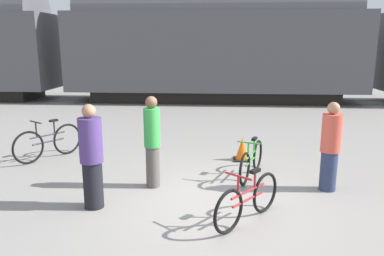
{
  "coord_description": "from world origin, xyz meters",
  "views": [
    {
      "loc": [
        0.16,
        -6.12,
        2.66
      ],
      "look_at": [
        -0.31,
        0.81,
        1.1
      ],
      "focal_mm": 35.0,
      "sensor_mm": 36.0,
      "label": 1
    }
  ],
  "objects_px": {
    "person_in_red": "(330,147)",
    "bicycle_black": "(49,142)",
    "bicycle_maroon": "(248,200)",
    "freight_train": "(215,39)",
    "bicycle_green": "(251,161)",
    "traffic_cone": "(242,149)",
    "person_in_green": "(152,142)",
    "person_in_purple": "(92,157)"
  },
  "relations": [
    {
      "from": "person_in_red",
      "to": "bicycle_black",
      "type": "bearing_deg",
      "value": 54.02
    },
    {
      "from": "bicycle_black",
      "to": "bicycle_maroon",
      "type": "bearing_deg",
      "value": -33.55
    },
    {
      "from": "freight_train",
      "to": "bicycle_green",
      "type": "height_order",
      "value": "freight_train"
    },
    {
      "from": "person_in_red",
      "to": "traffic_cone",
      "type": "xyz_separation_m",
      "value": [
        -1.47,
        1.75,
        -0.57
      ]
    },
    {
      "from": "freight_train",
      "to": "person_in_green",
      "type": "bearing_deg",
      "value": -95.33
    },
    {
      "from": "person_in_green",
      "to": "person_in_red",
      "type": "xyz_separation_m",
      "value": [
        3.27,
        0.06,
        -0.06
      ]
    },
    {
      "from": "bicycle_maroon",
      "to": "bicycle_green",
      "type": "distance_m",
      "value": 2.02
    },
    {
      "from": "bicycle_black",
      "to": "bicycle_maroon",
      "type": "xyz_separation_m",
      "value": [
        4.45,
        -2.95,
        -0.05
      ]
    },
    {
      "from": "person_in_green",
      "to": "person_in_purple",
      "type": "bearing_deg",
      "value": -173.42
    },
    {
      "from": "freight_train",
      "to": "person_in_green",
      "type": "distance_m",
      "value": 11.33
    },
    {
      "from": "bicycle_black",
      "to": "person_in_purple",
      "type": "distance_m",
      "value": 3.26
    },
    {
      "from": "person_in_green",
      "to": "person_in_red",
      "type": "relative_size",
      "value": 1.05
    },
    {
      "from": "bicycle_black",
      "to": "person_in_green",
      "type": "relative_size",
      "value": 0.86
    },
    {
      "from": "bicycle_black",
      "to": "freight_train",
      "type": "bearing_deg",
      "value": 68.22
    },
    {
      "from": "person_in_red",
      "to": "person_in_green",
      "type": "bearing_deg",
      "value": 69.33
    },
    {
      "from": "bicycle_black",
      "to": "bicycle_green",
      "type": "bearing_deg",
      "value": -11.34
    },
    {
      "from": "person_in_purple",
      "to": "bicycle_maroon",
      "type": "bearing_deg",
      "value": 27.56
    },
    {
      "from": "bicycle_green",
      "to": "person_in_red",
      "type": "distance_m",
      "value": 1.56
    },
    {
      "from": "freight_train",
      "to": "person_in_purple",
      "type": "xyz_separation_m",
      "value": [
        -1.86,
        -12.08,
        -2.03
      ]
    },
    {
      "from": "traffic_cone",
      "to": "person_in_red",
      "type": "bearing_deg",
      "value": -49.83
    },
    {
      "from": "bicycle_maroon",
      "to": "person_in_red",
      "type": "height_order",
      "value": "person_in_red"
    },
    {
      "from": "person_in_green",
      "to": "person_in_red",
      "type": "bearing_deg",
      "value": -42.51
    },
    {
      "from": "bicycle_maroon",
      "to": "person_in_green",
      "type": "distance_m",
      "value": 2.22
    },
    {
      "from": "person_in_green",
      "to": "bicycle_maroon",
      "type": "bearing_deg",
      "value": -82.17
    },
    {
      "from": "freight_train",
      "to": "bicycle_green",
      "type": "xyz_separation_m",
      "value": [
        0.88,
        -10.44,
        -2.54
      ]
    },
    {
      "from": "freight_train",
      "to": "traffic_cone",
      "type": "bearing_deg",
      "value": -85.31
    },
    {
      "from": "freight_train",
      "to": "bicycle_maroon",
      "type": "xyz_separation_m",
      "value": [
        0.65,
        -12.45,
        -2.54
      ]
    },
    {
      "from": "bicycle_maroon",
      "to": "traffic_cone",
      "type": "bearing_deg",
      "value": 87.95
    },
    {
      "from": "freight_train",
      "to": "person_in_purple",
      "type": "distance_m",
      "value": 12.39
    },
    {
      "from": "person_in_purple",
      "to": "traffic_cone",
      "type": "height_order",
      "value": "person_in_purple"
    },
    {
      "from": "bicycle_black",
      "to": "person_in_green",
      "type": "bearing_deg",
      "value": -30.08
    },
    {
      "from": "bicycle_maroon",
      "to": "person_in_red",
      "type": "relative_size",
      "value": 0.78
    },
    {
      "from": "person_in_purple",
      "to": "traffic_cone",
      "type": "distance_m",
      "value": 3.88
    },
    {
      "from": "person_in_purple",
      "to": "person_in_red",
      "type": "xyz_separation_m",
      "value": [
        4.1,
        1.04,
        -0.04
      ]
    },
    {
      "from": "bicycle_maroon",
      "to": "traffic_cone",
      "type": "relative_size",
      "value": 2.35
    },
    {
      "from": "bicycle_maroon",
      "to": "traffic_cone",
      "type": "xyz_separation_m",
      "value": [
        0.11,
        3.15,
        -0.1
      ]
    },
    {
      "from": "bicycle_maroon",
      "to": "person_in_purple",
      "type": "distance_m",
      "value": 2.59
    },
    {
      "from": "bicycle_green",
      "to": "bicycle_maroon",
      "type": "bearing_deg",
      "value": -96.43
    },
    {
      "from": "traffic_cone",
      "to": "freight_train",
      "type": "bearing_deg",
      "value": 94.69
    },
    {
      "from": "person_in_green",
      "to": "freight_train",
      "type": "bearing_deg",
      "value": 41.2
    },
    {
      "from": "bicycle_maroon",
      "to": "person_in_green",
      "type": "xyz_separation_m",
      "value": [
        -1.69,
        1.35,
        0.53
      ]
    },
    {
      "from": "person_in_purple",
      "to": "traffic_cone",
      "type": "xyz_separation_m",
      "value": [
        2.62,
        2.79,
        -0.61
      ]
    }
  ]
}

